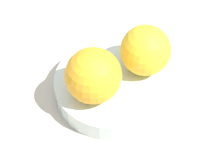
% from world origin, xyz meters
% --- Properties ---
extents(ground_plane, '(1.10, 1.10, 0.02)m').
position_xyz_m(ground_plane, '(0.00, 0.00, -0.01)').
color(ground_plane, '#BCB29E').
extents(fruit_bowl, '(0.19, 0.19, 0.04)m').
position_xyz_m(fruit_bowl, '(0.00, 0.00, 0.02)').
color(fruit_bowl, silver).
rests_on(fruit_bowl, ground_plane).
extents(orange_in_bowl_0, '(0.08, 0.08, 0.08)m').
position_xyz_m(orange_in_bowl_0, '(0.04, -0.01, 0.08)').
color(orange_in_bowl_0, '#F9A823').
rests_on(orange_in_bowl_0, fruit_bowl).
extents(orange_in_bowl_1, '(0.08, 0.08, 0.08)m').
position_xyz_m(orange_in_bowl_1, '(-0.05, 0.03, 0.08)').
color(orange_in_bowl_1, yellow).
rests_on(orange_in_bowl_1, fruit_bowl).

